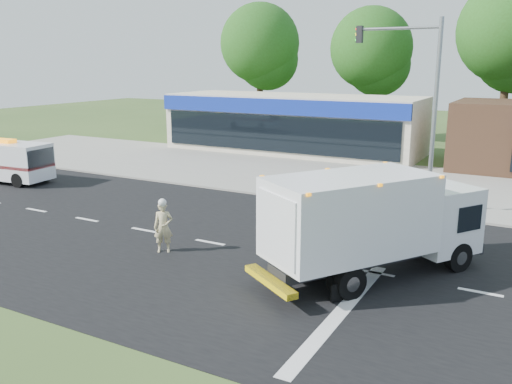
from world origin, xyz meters
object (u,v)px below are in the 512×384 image
Objects in this scene: ems_box_truck at (372,218)px; ambulance_van at (9,160)px; traffic_signal_pole at (420,96)px; emergency_worker at (163,226)px.

ems_box_truck is 21.21m from ambulance_van.
traffic_signal_pole is at bearing 37.47° from ems_box_truck.
ems_box_truck is 3.86× the size of emergency_worker.
traffic_signal_pole is (6.19, 9.14, 4.01)m from emergency_worker.
traffic_signal_pole reaches higher than ambulance_van.
traffic_signal_pole is at bearing 6.92° from ambulance_van.
ems_box_truck reaches higher than emergency_worker.
ambulance_van is at bearing 128.61° from emergency_worker.
emergency_worker is 0.23× the size of traffic_signal_pole.
traffic_signal_pole is (20.32, 4.28, 3.76)m from ambulance_van.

